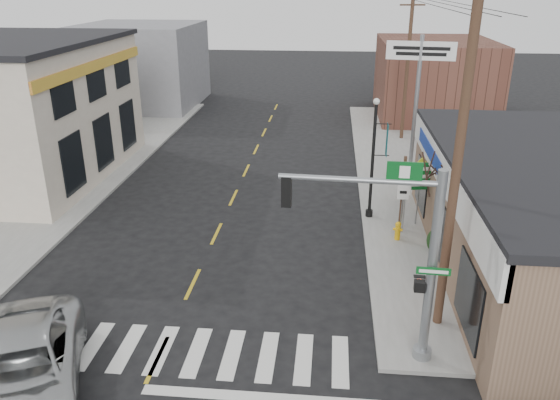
# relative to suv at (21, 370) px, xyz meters

# --- Properties ---
(ground) EXTENTS (140.00, 140.00, 0.00)m
(ground) POSITION_rel_suv_xyz_m (2.80, 1.73, -0.82)
(ground) COLOR black
(ground) RESTS_ON ground
(sidewalk_right) EXTENTS (6.00, 38.00, 0.13)m
(sidewalk_right) POSITION_rel_suv_xyz_m (11.80, 14.73, -0.76)
(sidewalk_right) COLOR gray
(sidewalk_right) RESTS_ON ground
(sidewalk_left) EXTENTS (6.00, 38.00, 0.13)m
(sidewalk_left) POSITION_rel_suv_xyz_m (-6.20, 14.73, -0.76)
(sidewalk_left) COLOR gray
(sidewalk_left) RESTS_ON ground
(center_line) EXTENTS (0.12, 56.00, 0.01)m
(center_line) POSITION_rel_suv_xyz_m (2.80, 9.73, -0.82)
(center_line) COLOR gold
(center_line) RESTS_ON ground
(crosswalk) EXTENTS (11.00, 2.20, 0.01)m
(crosswalk) POSITION_rel_suv_xyz_m (2.80, 2.13, -0.82)
(crosswalk) COLOR silver
(crosswalk) RESTS_ON ground
(bldg_distant_right) EXTENTS (8.00, 10.00, 5.60)m
(bldg_distant_right) POSITION_rel_suv_xyz_m (14.80, 31.73, 1.98)
(bldg_distant_right) COLOR brown
(bldg_distant_right) RESTS_ON ground
(bldg_distant_left) EXTENTS (9.00, 10.00, 6.40)m
(bldg_distant_left) POSITION_rel_suv_xyz_m (-8.20, 33.73, 2.38)
(bldg_distant_left) COLOR gray
(bldg_distant_left) RESTS_ON ground
(suv) EXTENTS (4.75, 6.53, 1.65)m
(suv) POSITION_rel_suv_xyz_m (0.00, 0.00, 0.00)
(suv) COLOR #A7ABAC
(suv) RESTS_ON ground
(traffic_signal_pole) EXTENTS (4.36, 0.37, 5.53)m
(traffic_signal_pole) POSITION_rel_suv_xyz_m (9.34, 2.36, 2.61)
(traffic_signal_pole) COLOR gray
(traffic_signal_pole) RESTS_ON sidewalk_right
(guide_sign) EXTENTS (1.78, 0.14, 3.12)m
(guide_sign) POSITION_rel_suv_xyz_m (11.00, 10.62, 1.30)
(guide_sign) COLOR #4B3223
(guide_sign) RESTS_ON sidewalk_right
(fire_hydrant) EXTENTS (0.24, 0.24, 0.76)m
(fire_hydrant) POSITION_rel_suv_xyz_m (10.08, 9.63, -0.28)
(fire_hydrant) COLOR #DFA30D
(fire_hydrant) RESTS_ON sidewalk_right
(ped_crossing_sign) EXTENTS (1.14, 0.08, 2.93)m
(ped_crossing_sign) POSITION_rel_suv_xyz_m (11.00, 11.17, 1.29)
(ped_crossing_sign) COLOR gray
(ped_crossing_sign) RESTS_ON sidewalk_right
(lamp_post) EXTENTS (0.67, 0.52, 5.14)m
(lamp_post) POSITION_rel_suv_xyz_m (9.16, 11.83, 2.29)
(lamp_post) COLOR black
(lamp_post) RESTS_ON sidewalk_right
(dance_center_sign) EXTENTS (3.33, 0.21, 7.07)m
(dance_center_sign) POSITION_rel_suv_xyz_m (11.55, 17.67, 4.61)
(dance_center_sign) COLOR gray
(dance_center_sign) RESTS_ON sidewalk_right
(bare_tree) EXTENTS (2.27, 2.27, 4.54)m
(bare_tree) POSITION_rel_suv_xyz_m (11.29, 8.54, 2.88)
(bare_tree) COLOR black
(bare_tree) RESTS_ON sidewalk_right
(shrub_front) EXTENTS (1.33, 1.33, 1.00)m
(shrub_front) POSITION_rel_suv_xyz_m (13.74, 3.79, -0.20)
(shrub_front) COLOR #153419
(shrub_front) RESTS_ON sidewalk_right
(shrub_back) EXTENTS (1.14, 1.14, 0.86)m
(shrub_back) POSITION_rel_suv_xyz_m (11.62, 8.73, -0.27)
(shrub_back) COLOR black
(shrub_back) RESTS_ON sidewalk_right
(utility_pole_near) EXTENTS (1.75, 0.26, 10.04)m
(utility_pole_near) POSITION_rel_suv_xyz_m (10.70, 4.09, 4.45)
(utility_pole_near) COLOR #4E3E20
(utility_pole_near) RESTS_ON sidewalk_right
(utility_pole_far) EXTENTS (1.51, 0.23, 8.70)m
(utility_pole_far) POSITION_rel_suv_xyz_m (11.88, 24.75, 3.77)
(utility_pole_far) COLOR #3C2E1B
(utility_pole_far) RESTS_ON sidewalk_right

